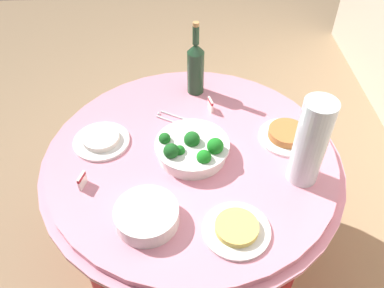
% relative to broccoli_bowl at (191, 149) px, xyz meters
% --- Properties ---
extents(ground_plane, '(6.00, 6.00, 0.00)m').
position_rel_broccoli_bowl_xyz_m(ground_plane, '(-0.01, 0.00, -0.78)').
color(ground_plane, '#9E7F5B').
extents(buffet_table, '(1.16, 1.16, 0.74)m').
position_rel_broccoli_bowl_xyz_m(buffet_table, '(-0.01, 0.00, -0.40)').
color(buffet_table, maroon).
rests_on(buffet_table, ground_plane).
extents(broccoli_bowl, '(0.28, 0.28, 0.11)m').
position_rel_broccoli_bowl_xyz_m(broccoli_bowl, '(0.00, 0.00, 0.00)').
color(broccoli_bowl, white).
rests_on(broccoli_bowl, buffet_table).
extents(plate_stack, '(0.21, 0.21, 0.06)m').
position_rel_broccoli_bowl_xyz_m(plate_stack, '(0.29, -0.15, -0.01)').
color(plate_stack, white).
rests_on(plate_stack, buffet_table).
extents(wine_bottle, '(0.07, 0.07, 0.34)m').
position_rel_broccoli_bowl_xyz_m(wine_bottle, '(-0.41, 0.03, 0.09)').
color(wine_bottle, '#1F3F26').
rests_on(wine_bottle, buffet_table).
extents(decorative_fruit_vase, '(0.11, 0.11, 0.34)m').
position_rel_broccoli_bowl_xyz_m(decorative_fruit_vase, '(0.12, 0.39, 0.11)').
color(decorative_fruit_vase, silver).
rests_on(decorative_fruit_vase, buffet_table).
extents(serving_tongs, '(0.12, 0.16, 0.01)m').
position_rel_broccoli_bowl_xyz_m(serving_tongs, '(-0.21, -0.07, -0.04)').
color(serving_tongs, silver).
rests_on(serving_tongs, buffet_table).
extents(food_plate_peanuts, '(0.22, 0.22, 0.04)m').
position_rel_broccoli_bowl_xyz_m(food_plate_peanuts, '(-0.09, 0.38, -0.02)').
color(food_plate_peanuts, white).
rests_on(food_plate_peanuts, buffet_table).
extents(food_plate_noodles, '(0.22, 0.22, 0.03)m').
position_rel_broccoli_bowl_xyz_m(food_plate_noodles, '(0.34, 0.13, -0.03)').
color(food_plate_noodles, white).
rests_on(food_plate_noodles, buffet_table).
extents(food_plate_rice, '(0.22, 0.22, 0.03)m').
position_rel_broccoli_bowl_xyz_m(food_plate_rice, '(-0.09, -0.35, -0.03)').
color(food_plate_rice, white).
rests_on(food_plate_rice, buffet_table).
extents(label_placard_front, '(0.05, 0.02, 0.05)m').
position_rel_broccoli_bowl_xyz_m(label_placard_front, '(0.13, -0.39, -0.01)').
color(label_placard_front, white).
rests_on(label_placard_front, buffet_table).
extents(label_placard_mid, '(0.05, 0.02, 0.05)m').
position_rel_broccoli_bowl_xyz_m(label_placard_mid, '(-0.27, 0.09, -0.01)').
color(label_placard_mid, white).
rests_on(label_placard_mid, buffet_table).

